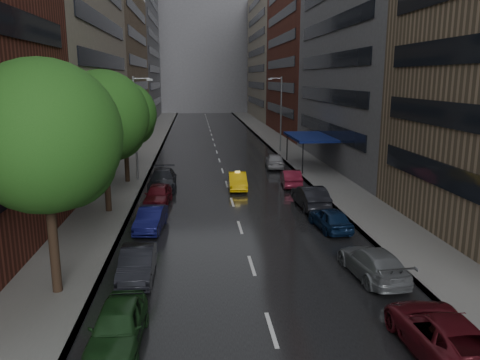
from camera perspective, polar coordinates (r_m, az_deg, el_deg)
road at (r=62.08m, az=-3.03°, el=4.00°), size 14.00×140.00×0.01m
sidewalk_left at (r=62.34m, az=-11.34°, el=3.88°), size 4.00×140.00×0.15m
sidewalk_right at (r=63.09m, az=5.19°, el=4.17°), size 4.00×140.00×0.15m
buildings_left at (r=71.57m, az=-16.20°, el=17.49°), size 8.00×108.00×38.00m
buildings_right at (r=70.57m, az=9.40°, el=17.10°), size 8.05×109.10×36.00m
building_far at (r=129.57m, az=-4.50°, el=15.43°), size 40.00×14.00×32.00m
tree_near at (r=20.12m, az=-22.79°, el=4.87°), size 6.17×6.17×9.84m
tree_mid at (r=32.07m, az=-16.35°, el=7.47°), size 6.01×6.01×9.58m
tree_far at (r=41.25m, az=-13.94°, el=7.79°), size 5.49×5.49×8.75m
taxi at (r=38.61m, az=-0.30°, el=-0.11°), size 1.57×4.18×1.36m
parked_cars_left at (r=29.98m, az=-10.60°, el=-3.88°), size 2.31×28.36×1.60m
parked_cars_right at (r=29.97m, az=10.30°, el=-3.90°), size 2.44×38.03×1.60m
street_lamp_left at (r=41.88m, az=-12.53°, el=6.41°), size 1.74×0.22×9.00m
street_lamp_right at (r=57.45m, az=4.94°, el=8.20°), size 1.74×0.22×9.00m
awning at (r=48.16m, az=8.53°, el=5.21°), size 4.00×8.00×3.12m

